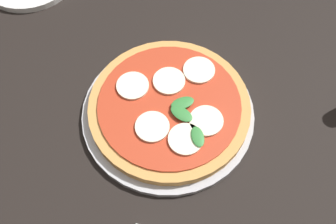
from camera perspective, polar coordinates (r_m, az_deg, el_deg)
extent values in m
plane|color=#2D2B28|center=(1.41, -1.19, -15.13)|extent=(6.00, 6.00, 0.00)
cube|color=black|center=(0.75, -2.17, -1.88)|extent=(1.54, 0.95, 0.04)
cube|color=black|center=(1.49, -23.26, 11.64)|extent=(0.07, 0.07, 0.68)
cylinder|color=#B2B2B7|center=(0.73, 0.00, -0.15)|extent=(0.32, 0.32, 0.01)
cylinder|color=tan|center=(0.72, 0.19, 0.72)|extent=(0.30, 0.30, 0.02)
cylinder|color=#B7381E|center=(0.71, 0.19, 1.17)|extent=(0.26, 0.26, 0.00)
cylinder|color=#F4EACC|center=(0.69, 5.58, -1.26)|extent=(0.06, 0.06, 0.00)
cylinder|color=#F4EACC|center=(0.75, 4.53, 6.10)|extent=(0.06, 0.06, 0.00)
cylinder|color=#F4EACC|center=(0.73, 0.15, 4.54)|extent=(0.06, 0.06, 0.00)
cylinder|color=#F4EACC|center=(0.73, -5.16, 3.83)|extent=(0.06, 0.06, 0.00)
cylinder|color=#F4EACC|center=(0.68, -2.30, -2.15)|extent=(0.06, 0.06, 0.00)
cylinder|color=#F4EACC|center=(0.67, 2.56, -3.96)|extent=(0.06, 0.06, 0.00)
ellipsoid|color=#337F38|center=(0.67, 4.34, -3.59)|extent=(0.04, 0.05, 0.00)
ellipsoid|color=#337F38|center=(0.69, 1.97, -0.22)|extent=(0.05, 0.04, 0.00)
ellipsoid|color=#337F38|center=(0.70, 2.13, 1.33)|extent=(0.05, 0.05, 0.00)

